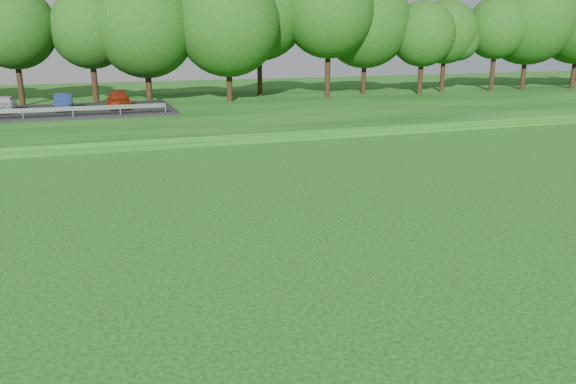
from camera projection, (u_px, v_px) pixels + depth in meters
name	position (u px, v px, depth m)	size (l,w,h in m)	color
berm	(307.00, 105.00, 49.60)	(130.00, 30.00, 0.60)	#0B3C0C
walking_path	(384.00, 132.00, 36.94)	(130.00, 1.60, 0.04)	gray
treeline	(292.00, 14.00, 51.15)	(104.00, 7.00, 15.00)	#12440F
parking_lot	(5.00, 109.00, 40.68)	(24.00, 9.00, 1.38)	black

